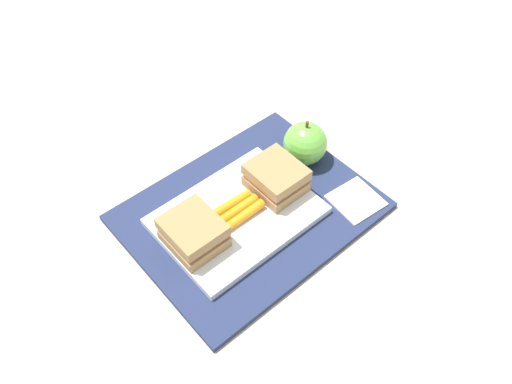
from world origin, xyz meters
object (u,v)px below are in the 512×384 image
object	(u,v)px
sandwich_half_left	(193,233)
apple	(305,143)
food_tray	(237,216)
sandwich_half_right	(276,178)
paper_napkin	(356,200)
carrot_sticks_bundle	(237,210)

from	to	relation	value
sandwich_half_left	apple	distance (m)	0.24
food_tray	sandwich_half_left	bearing A→B (deg)	180.00
sandwich_half_left	apple	size ratio (longest dim) A/B	0.98
sandwich_half_right	paper_napkin	distance (m)	0.13
sandwich_half_right	carrot_sticks_bundle	distance (m)	0.08
carrot_sticks_bundle	paper_napkin	world-z (taller)	carrot_sticks_bundle
food_tray	carrot_sticks_bundle	size ratio (longest dim) A/B	2.99
sandwich_half_left	sandwich_half_right	bearing A→B (deg)	0.00
food_tray	sandwich_half_left	distance (m)	0.08
sandwich_half_right	carrot_sticks_bundle	world-z (taller)	sandwich_half_right
apple	paper_napkin	xyz separation A→B (m)	(-0.00, -0.12, -0.03)
food_tray	apple	xyz separation A→B (m)	(0.16, 0.02, 0.03)
sandwich_half_right	paper_napkin	world-z (taller)	sandwich_half_right
sandwich_half_left	sandwich_half_right	xyz separation A→B (m)	(0.16, 0.00, 0.00)
sandwich_half_left	apple	bearing A→B (deg)	5.50
sandwich_half_right	carrot_sticks_bundle	size ratio (longest dim) A/B	1.04
food_tray	apple	bearing A→B (deg)	8.11
food_tray	sandwich_half_right	size ratio (longest dim) A/B	2.88
sandwich_half_left	paper_napkin	distance (m)	0.26
sandwich_half_left	sandwich_half_right	size ratio (longest dim) A/B	1.00
sandwich_half_left	food_tray	bearing A→B (deg)	0.00
sandwich_half_left	carrot_sticks_bundle	size ratio (longest dim) A/B	1.04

